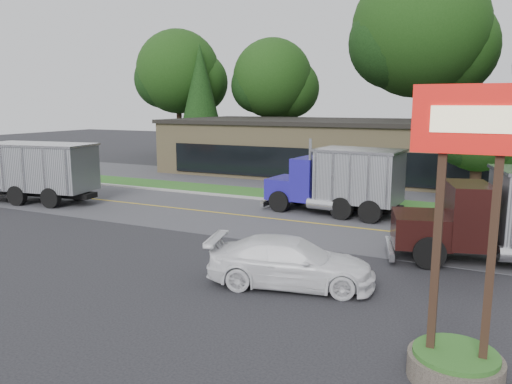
# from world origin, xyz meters

# --- Properties ---
(ground) EXTENTS (140.00, 140.00, 0.00)m
(ground) POSITION_xyz_m (0.00, 0.00, 0.00)
(ground) COLOR #303035
(ground) RESTS_ON ground
(road) EXTENTS (60.00, 8.00, 0.02)m
(road) POSITION_xyz_m (0.00, 9.00, 0.00)
(road) COLOR #515156
(road) RESTS_ON ground
(center_line) EXTENTS (60.00, 0.12, 0.01)m
(center_line) POSITION_xyz_m (0.00, 9.00, 0.00)
(center_line) COLOR gold
(center_line) RESTS_ON ground
(curb) EXTENTS (60.00, 0.30, 0.12)m
(curb) POSITION_xyz_m (0.00, 13.20, 0.00)
(curb) COLOR #9E9E99
(curb) RESTS_ON ground
(grass_verge) EXTENTS (60.00, 3.40, 0.03)m
(grass_verge) POSITION_xyz_m (0.00, 15.00, 0.00)
(grass_verge) COLOR #285E20
(grass_verge) RESTS_ON ground
(far_parking) EXTENTS (60.00, 7.00, 0.02)m
(far_parking) POSITION_xyz_m (0.00, 20.00, 0.00)
(far_parking) COLOR #515156
(far_parking) RESTS_ON ground
(strip_mall) EXTENTS (32.00, 12.00, 4.00)m
(strip_mall) POSITION_xyz_m (2.00, 26.00, 2.00)
(strip_mall) COLOR #9C875F
(strip_mall) RESTS_ON ground
(bilo_sign) EXTENTS (2.20, 1.90, 5.95)m
(bilo_sign) POSITION_xyz_m (10.50, -2.50, 2.02)
(bilo_sign) COLOR #6B6054
(bilo_sign) RESTS_ON ground
(tree_far_a) EXTENTS (9.27, 8.72, 13.22)m
(tree_far_a) POSITION_xyz_m (-19.86, 32.11, 8.44)
(tree_far_a) COLOR #382619
(tree_far_a) RESTS_ON ground
(tree_far_b) EXTENTS (8.43, 7.94, 12.03)m
(tree_far_b) POSITION_xyz_m (-9.87, 34.10, 7.67)
(tree_far_b) COLOR #382619
(tree_far_b) RESTS_ON ground
(tree_far_c) EXTENTS (12.45, 11.71, 17.76)m
(tree_far_c) POSITION_xyz_m (4.19, 34.15, 11.33)
(tree_far_c) COLOR #382619
(tree_far_c) RESTS_ON ground
(evergreen_left) EXTENTS (5.02, 5.02, 11.40)m
(evergreen_left) POSITION_xyz_m (-16.00, 30.00, 6.27)
(evergreen_left) COLOR #382619
(evergreen_left) RESTS_ON ground
(tree_verge) EXTENTS (4.42, 4.16, 6.31)m
(tree_verge) POSITION_xyz_m (10.07, 15.05, 4.01)
(tree_verge) COLOR #382619
(tree_verge) RESTS_ON ground
(dump_truck_red) EXTENTS (10.98, 4.05, 3.36)m
(dump_truck_red) POSITION_xyz_m (-13.71, 6.76, 1.82)
(dump_truck_red) COLOR black
(dump_truck_red) RESTS_ON ground
(dump_truck_blue) EXTENTS (7.04, 3.19, 3.36)m
(dump_truck_blue) POSITION_xyz_m (3.91, 11.48, 1.80)
(dump_truck_blue) COLOR black
(dump_truck_blue) RESTS_ON ground
(rally_car) EXTENTS (5.51, 3.28, 1.50)m
(rally_car) POSITION_xyz_m (5.45, 1.01, 0.75)
(rally_car) COLOR white
(rally_car) RESTS_ON ground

